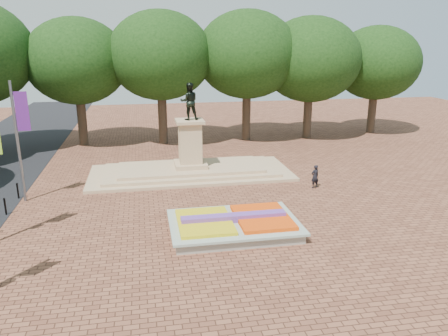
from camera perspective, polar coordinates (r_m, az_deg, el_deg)
ground at (r=23.49m, az=-2.13°, el=-6.47°), size 90.00×90.00×0.00m
flower_bed at (r=21.70m, az=1.36°, el=-7.37°), size 6.30×4.30×0.91m
monument at (r=30.72m, az=-4.39°, el=0.75°), size 14.00×6.00×6.40m
tree_row_back at (r=39.89m, az=-2.82°, el=12.80°), size 44.80×8.80×10.43m
pedestrian at (r=28.42m, az=11.79°, el=-1.09°), size 0.64×0.51×1.53m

